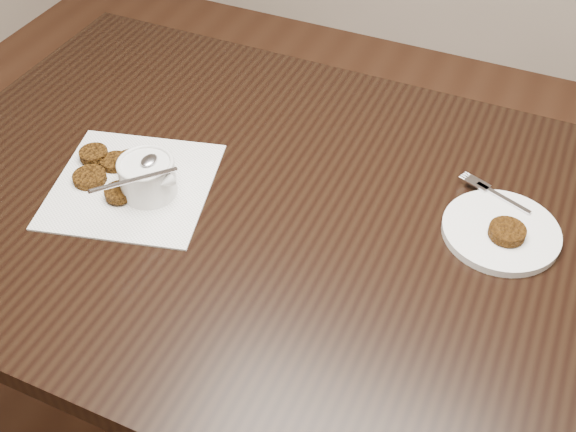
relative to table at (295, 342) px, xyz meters
The scene contains 5 objects.
table is the anchor object (origin of this frame).
napkin 0.48m from the table, 169.16° to the right, with size 0.28×0.28×0.00m, color white.
sauce_ramekin 0.52m from the table, 166.97° to the right, with size 0.13×0.13×0.14m, color silver, non-canonical shape.
patty_cluster 0.52m from the table, behind, with size 0.19×0.19×0.02m, color #5D350C, non-canonical shape.
plate_with_patty 0.52m from the table, 15.58° to the left, with size 0.19×0.19×0.03m, color white, non-canonical shape.
Camera 1 is at (0.28, -0.69, 1.58)m, focal length 43.38 mm.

